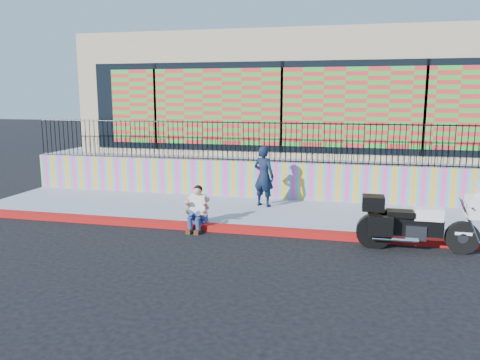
% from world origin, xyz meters
% --- Properties ---
extents(ground, '(90.00, 90.00, 0.00)m').
position_xyz_m(ground, '(0.00, 0.00, 0.00)').
color(ground, black).
rests_on(ground, ground).
extents(red_curb, '(16.00, 0.30, 0.15)m').
position_xyz_m(red_curb, '(0.00, 0.00, 0.07)').
color(red_curb, '#9F0B10').
rests_on(red_curb, ground).
extents(sidewalk, '(16.00, 3.00, 0.15)m').
position_xyz_m(sidewalk, '(0.00, 1.65, 0.07)').
color(sidewalk, '#888EA3').
rests_on(sidewalk, ground).
extents(mural_wall, '(16.00, 0.20, 1.10)m').
position_xyz_m(mural_wall, '(0.00, 3.25, 0.70)').
color(mural_wall, '#FF43A9').
rests_on(mural_wall, sidewalk).
extents(metal_fence, '(15.80, 0.04, 1.20)m').
position_xyz_m(metal_fence, '(0.00, 3.25, 1.85)').
color(metal_fence, black).
rests_on(metal_fence, mural_wall).
extents(elevated_platform, '(16.00, 10.00, 1.25)m').
position_xyz_m(elevated_platform, '(0.00, 8.35, 0.62)').
color(elevated_platform, '#888EA3').
rests_on(elevated_platform, ground).
extents(storefront_building, '(14.00, 8.06, 4.00)m').
position_xyz_m(storefront_building, '(0.00, 8.13, 3.25)').
color(storefront_building, tan).
rests_on(storefront_building, elevated_platform).
extents(police_motorcycle, '(2.42, 0.80, 1.51)m').
position_xyz_m(police_motorcycle, '(3.51, -0.44, 0.63)').
color(police_motorcycle, black).
rests_on(police_motorcycle, ground).
extents(police_officer, '(0.72, 0.60, 1.70)m').
position_xyz_m(police_officer, '(-0.19, 2.17, 1.00)').
color(police_officer, black).
rests_on(police_officer, sidewalk).
extents(seated_man, '(0.54, 0.71, 1.06)m').
position_xyz_m(seated_man, '(-1.41, -0.09, 0.45)').
color(seated_man, navy).
rests_on(seated_man, ground).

